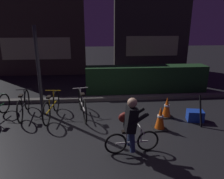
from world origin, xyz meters
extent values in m
plane|color=black|center=(0.00, 0.00, 0.00)|extent=(40.00, 40.00, 0.00)
cube|color=#56544F|center=(0.00, 2.20, 0.06)|extent=(12.00, 0.24, 0.12)
cube|color=#19381C|center=(1.80, 3.10, 0.52)|extent=(4.80, 0.70, 1.04)
cube|color=#42382D|center=(-3.17, 6.50, 2.47)|extent=(4.92, 0.50, 4.93)
cube|color=#BFCC8C|center=(-3.17, 6.23, 1.40)|extent=(3.45, 0.04, 1.10)
cube|color=#383330|center=(3.04, 7.20, 2.39)|extent=(4.25, 0.50, 4.77)
cube|color=#BFCC8C|center=(3.04, 6.93, 1.40)|extent=(2.97, 0.04, 1.10)
cylinder|color=#2D2D33|center=(-1.88, 1.20, 1.31)|extent=(0.10, 0.10, 2.61)
torus|color=black|center=(-3.06, 1.35, 0.31)|extent=(0.17, 0.61, 0.61)
torus|color=black|center=(-2.44, 1.58, 0.32)|extent=(0.10, 0.65, 0.65)
torus|color=black|center=(-2.36, 0.62, 0.32)|extent=(0.10, 0.65, 0.65)
cylinder|color=black|center=(-2.40, 1.10, 0.32)|extent=(0.12, 0.97, 0.04)
cylinder|color=black|center=(-2.39, 0.93, 0.51)|extent=(0.03, 0.03, 0.36)
cube|color=black|center=(-2.39, 0.93, 0.69)|extent=(0.12, 0.21, 0.05)
cylinder|color=black|center=(-2.42, 1.36, 0.53)|extent=(0.03, 0.03, 0.41)
cylinder|color=black|center=(-2.42, 1.36, 0.73)|extent=(0.46, 0.06, 0.02)
torus|color=black|center=(-1.49, 1.36, 0.33)|extent=(0.11, 0.66, 0.66)
torus|color=black|center=(-1.59, 0.38, 0.33)|extent=(0.11, 0.66, 0.66)
cylinder|color=gold|center=(-1.54, 0.87, 0.33)|extent=(0.14, 0.99, 0.04)
cylinder|color=gold|center=(-1.56, 0.70, 0.52)|extent=(0.03, 0.03, 0.37)
cube|color=black|center=(-1.56, 0.70, 0.70)|extent=(0.12, 0.21, 0.05)
cylinder|color=gold|center=(-1.51, 1.14, 0.54)|extent=(0.03, 0.03, 0.42)
cylinder|color=gold|center=(-1.51, 1.14, 0.75)|extent=(0.46, 0.07, 0.02)
torus|color=black|center=(-0.75, 1.45, 0.34)|extent=(0.16, 0.68, 0.68)
torus|color=black|center=(-0.57, 0.44, 0.34)|extent=(0.16, 0.68, 0.68)
cylinder|color=silver|center=(-0.66, 0.95, 0.34)|extent=(0.22, 1.02, 0.04)
cylinder|color=silver|center=(-0.63, 0.77, 0.53)|extent=(0.03, 0.03, 0.38)
cube|color=black|center=(-0.63, 0.77, 0.73)|extent=(0.13, 0.21, 0.05)
cylinder|color=silver|center=(-0.71, 1.23, 0.56)|extent=(0.03, 0.03, 0.43)
cylinder|color=silver|center=(-0.71, 1.23, 0.78)|extent=(0.46, 0.10, 0.02)
cube|color=black|center=(1.40, -0.10, 0.01)|extent=(0.36, 0.36, 0.03)
cone|color=#EA560F|center=(1.40, -0.10, 0.33)|extent=(0.26, 0.26, 0.61)
cylinder|color=white|center=(1.40, -0.10, 0.36)|extent=(0.16, 0.16, 0.05)
cube|color=black|center=(1.82, 0.63, 0.01)|extent=(0.36, 0.36, 0.03)
cone|color=#EA560F|center=(1.82, 0.63, 0.32)|extent=(0.26, 0.26, 0.59)
cylinder|color=white|center=(1.82, 0.63, 0.35)|extent=(0.16, 0.16, 0.05)
cube|color=#193DB7|center=(2.55, 0.30, 0.15)|extent=(0.49, 0.40, 0.30)
torus|color=black|center=(0.83, -1.06, 0.24)|extent=(0.49, 0.08, 0.48)
torus|color=black|center=(0.13, -1.11, 0.24)|extent=(0.49, 0.08, 0.48)
cylinder|color=silver|center=(0.48, -1.08, 0.24)|extent=(0.70, 0.09, 0.04)
cylinder|color=silver|center=(0.36, -1.09, 0.37)|extent=(0.03, 0.03, 0.26)
cube|color=black|center=(0.36, -1.09, 0.51)|extent=(0.21, 0.12, 0.05)
cylinder|color=silver|center=(0.67, -1.07, 0.39)|extent=(0.03, 0.03, 0.30)
cylinder|color=silver|center=(0.67, -1.07, 0.54)|extent=(0.06, 0.46, 0.02)
cylinder|color=navy|center=(0.45, -0.99, 0.30)|extent=(0.13, 0.22, 0.42)
cylinder|color=navy|center=(0.47, -1.19, 0.30)|extent=(0.13, 0.22, 0.42)
cube|color=black|center=(0.44, -1.09, 0.79)|extent=(0.28, 0.34, 0.54)
sphere|color=tan|center=(0.46, -1.09, 1.15)|extent=(0.20, 0.20, 0.20)
cylinder|color=black|center=(0.57, -0.94, 0.84)|extent=(0.40, 0.11, 0.29)
cylinder|color=black|center=(0.59, -1.22, 0.84)|extent=(0.40, 0.11, 0.29)
ellipsoid|color=maroon|center=(0.36, -0.89, 0.74)|extent=(0.33, 0.18, 0.24)
cylinder|color=black|center=(2.55, 0.05, 0.41)|extent=(0.07, 0.35, 0.81)
camera|label=1|loc=(-0.30, -5.03, 2.69)|focal=34.28mm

